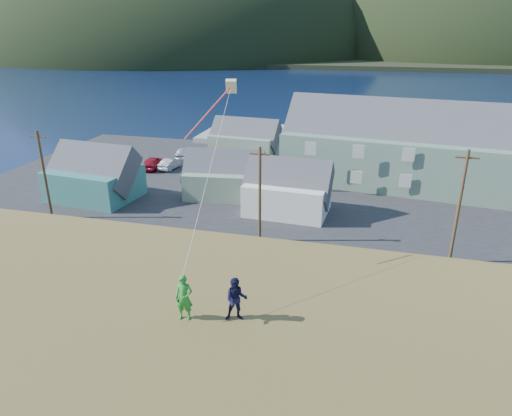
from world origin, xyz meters
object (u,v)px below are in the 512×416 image
Objects in this scene: shed_palegreen_near at (224,176)px; shed_palegreen_far at (245,139)px; lodge at (434,149)px; shed_teal at (93,175)px; shed_white at (288,189)px; kite_flyer_navy at (236,299)px; kite_flyer_green at (184,298)px; wharf at (283,136)px.

shed_palegreen_near is 0.90× the size of shed_palegreen_far.
lodge reaches higher than shed_teal.
shed_palegreen_far is (-9.80, 19.73, -0.05)m from shed_white.
shed_palegreen_near is 7.98m from shed_white.
lodge is 40.68m from kite_flyer_navy.
kite_flyer_navy is at bearing 2.35° from kite_flyer_green.
shed_teal is (-34.53, -12.38, -1.85)m from lodge.
kite_flyer_green is at bearing -82.33° from wharf.
kite_flyer_green is at bearing -100.14° from lodge.
lodge is 3.40× the size of shed_palegreen_far.
kite_flyer_green reaches higher than shed_white.
shed_palegreen_far reaches higher than shed_palegreen_near.
kite_flyer_green is 1.05× the size of kite_flyer_navy.
wharf is 15.75× the size of kite_flyer_navy.
shed_palegreen_far is at bearing 88.14° from kite_flyer_navy.
wharf is at bearing 81.56° from shed_palegreen_near.
kite_flyer_green is (-12.72, -39.43, 3.56)m from lodge.
shed_white is at bearing -133.59° from lodge.
shed_palegreen_far is (-2.42, 16.70, 0.15)m from shed_palegreen_near.
kite_flyer_green is at bearing -83.65° from shed_white.
wharf is 2.70× the size of shed_teal.
shed_palegreen_near is (12.99, 4.09, -0.34)m from shed_teal.
shed_teal is 13.63m from shed_palegreen_near.
lodge reaches higher than wharf.
shed_teal is 35.16m from kite_flyer_green.
shed_palegreen_near is at bearing 95.62° from kite_flyer_green.
shed_teal is at bearing 114.31° from kite_flyer_navy.
shed_palegreen_far is at bearing 119.84° from shed_white.
shed_palegreen_far is at bearing 91.36° from shed_palegreen_near.
shed_palegreen_far is (-3.19, -11.85, 2.01)m from wharf.
lodge is at bearing 14.18° from shed_palegreen_near.
kite_flyer_green reaches higher than shed_palegreen_near.
shed_palegreen_far is at bearing 168.42° from lodge.
kite_flyer_navy is at bearing -97.89° from lodge.
lodge reaches higher than shed_palegreen_near.
shed_palegreen_far is (10.57, 20.79, -0.19)m from shed_teal.
kite_flyer_green reaches higher than shed_teal.
shed_white is at bearing 9.06° from shed_teal.
kite_flyer_navy reaches higher than shed_palegreen_far.
shed_teal is at bearing -112.87° from wharf.
shed_white is at bearing 79.44° from kite_flyer_navy.
wharf is 28.61m from shed_palegreen_near.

